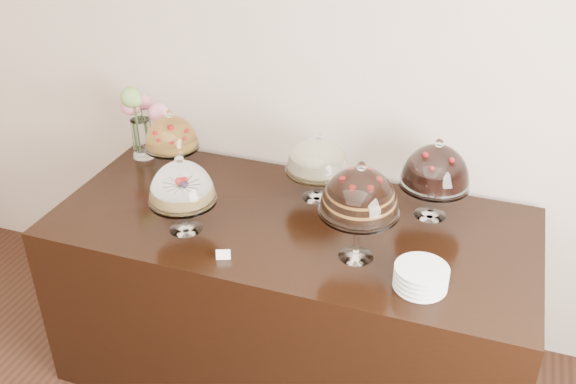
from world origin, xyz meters
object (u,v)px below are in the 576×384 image
(cake_stand_fruit_tart, at_px, (171,135))
(plate_stack, at_px, (421,278))
(cake_stand_dark_choco, at_px, (436,169))
(display_counter, at_px, (291,297))
(cake_stand_choco_layer, at_px, (360,195))
(cake_stand_cheesecake, at_px, (318,158))
(cake_stand_sugar_sponge, at_px, (182,186))
(flower_vase, at_px, (141,118))

(cake_stand_fruit_tart, bearing_deg, plate_stack, -21.51)
(cake_stand_dark_choco, bearing_deg, display_counter, -156.15)
(cake_stand_choco_layer, xyz_separation_m, cake_stand_fruit_tart, (-1.08, 0.42, -0.09))
(cake_stand_cheesecake, height_order, plate_stack, cake_stand_cheesecake)
(cake_stand_dark_choco, bearing_deg, plate_stack, -85.68)
(plate_stack, bearing_deg, cake_stand_choco_layer, 157.57)
(display_counter, height_order, cake_stand_sugar_sponge, cake_stand_sugar_sponge)
(display_counter, height_order, cake_stand_fruit_tart, cake_stand_fruit_tart)
(flower_vase, relative_size, plate_stack, 2.02)
(plate_stack, bearing_deg, flower_vase, 158.34)
(cake_stand_sugar_sponge, height_order, cake_stand_dark_choco, cake_stand_dark_choco)
(cake_stand_dark_choco, height_order, cake_stand_fruit_tart, cake_stand_dark_choco)
(cake_stand_choco_layer, bearing_deg, cake_stand_dark_choco, 60.24)
(plate_stack, bearing_deg, cake_stand_fruit_tart, 158.49)
(cake_stand_choco_layer, height_order, cake_stand_dark_choco, cake_stand_choco_layer)
(cake_stand_choco_layer, relative_size, cake_stand_dark_choco, 1.15)
(cake_stand_dark_choco, height_order, flower_vase, flower_vase)
(cake_stand_fruit_tart, xyz_separation_m, plate_stack, (1.37, -0.54, -0.16))
(cake_stand_sugar_sponge, distance_m, cake_stand_dark_choco, 1.13)
(display_counter, distance_m, plate_stack, 0.86)
(cake_stand_dark_choco, bearing_deg, flower_vase, 177.00)
(cake_stand_cheesecake, distance_m, cake_stand_dark_choco, 0.55)
(cake_stand_choco_layer, relative_size, flower_vase, 1.08)
(cake_stand_sugar_sponge, xyz_separation_m, cake_stand_dark_choco, (1.02, 0.48, 0.02))
(cake_stand_cheesecake, distance_m, plate_stack, 0.81)
(cake_stand_cheesecake, relative_size, cake_stand_dark_choco, 0.88)
(cake_stand_choco_layer, bearing_deg, cake_stand_fruit_tart, 158.73)
(display_counter, height_order, cake_stand_choco_layer, cake_stand_choco_layer)
(flower_vase, height_order, plate_stack, flower_vase)
(cake_stand_sugar_sponge, bearing_deg, cake_stand_cheesecake, 44.39)
(cake_stand_sugar_sponge, relative_size, plate_stack, 1.79)
(flower_vase, bearing_deg, cake_stand_dark_choco, -3.00)
(cake_stand_choco_layer, bearing_deg, display_counter, 153.75)
(plate_stack, bearing_deg, cake_stand_cheesecake, 137.77)
(cake_stand_sugar_sponge, height_order, cake_stand_fruit_tart, cake_stand_sugar_sponge)
(cake_stand_dark_choco, distance_m, plate_stack, 0.59)
(cake_stand_cheesecake, distance_m, cake_stand_fruit_tart, 0.78)
(cake_stand_sugar_sponge, relative_size, cake_stand_fruit_tart, 1.07)
(cake_stand_sugar_sponge, height_order, plate_stack, cake_stand_sugar_sponge)
(flower_vase, bearing_deg, cake_stand_sugar_sponge, -46.70)
(cake_stand_choco_layer, relative_size, cake_stand_fruit_tart, 1.31)
(display_counter, distance_m, flower_vase, 1.22)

